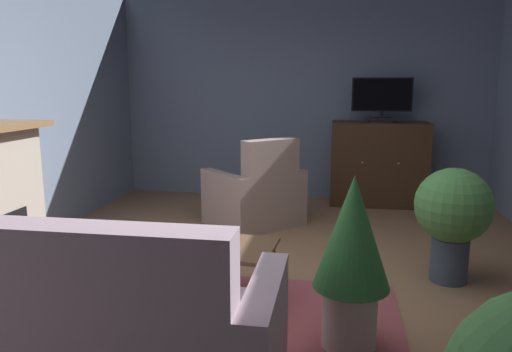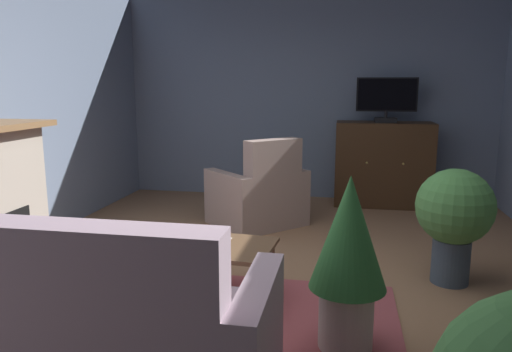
% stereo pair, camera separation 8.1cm
% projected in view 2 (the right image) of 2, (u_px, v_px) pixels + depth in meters
% --- Properties ---
extents(ground_plane, '(5.64, 7.36, 0.04)m').
position_uv_depth(ground_plane, '(267.00, 300.00, 3.60)').
color(ground_plane, '#936B4C').
extents(wall_back, '(5.64, 0.10, 2.81)m').
position_uv_depth(wall_back, '(307.00, 97.00, 6.65)').
color(wall_back, slate).
rests_on(wall_back, ground_plane).
extents(rug_central, '(2.45, 1.79, 0.01)m').
position_uv_depth(rug_central, '(209.00, 330.00, 3.11)').
color(rug_central, '#9E474C').
rests_on(rug_central, ground_plane).
extents(tv_cabinet, '(1.23, 0.56, 1.10)m').
position_uv_depth(tv_cabinet, '(383.00, 166.00, 6.29)').
color(tv_cabinet, black).
rests_on(tv_cabinet, ground_plane).
extents(television, '(0.75, 0.20, 0.57)m').
position_uv_depth(television, '(387.00, 99.00, 6.08)').
color(television, black).
rests_on(television, tv_cabinet).
extents(coffee_table, '(0.91, 0.64, 0.42)m').
position_uv_depth(coffee_table, '(214.00, 251.00, 3.52)').
color(coffee_table, brown).
rests_on(coffee_table, ground_plane).
extents(tv_remote, '(0.17, 0.13, 0.02)m').
position_uv_depth(tv_remote, '(217.00, 248.00, 3.41)').
color(tv_remote, black).
rests_on(tv_remote, coffee_table).
extents(folded_newspaper, '(0.34, 0.27, 0.01)m').
position_uv_depth(folded_newspaper, '(208.00, 240.00, 3.61)').
color(folded_newspaper, silver).
rests_on(folded_newspaper, coffee_table).
extents(sofa_floral, '(1.50, 0.85, 0.98)m').
position_uv_depth(sofa_floral, '(124.00, 335.00, 2.42)').
color(sofa_floral, '#AD93A3').
rests_on(sofa_floral, ground_plane).
extents(armchair_beside_cabinet, '(1.22, 1.22, 1.00)m').
position_uv_depth(armchair_beside_cabinet, '(259.00, 197.00, 5.41)').
color(armchair_beside_cabinet, '#A3897F').
rests_on(armchair_beside_cabinet, ground_plane).
extents(potted_plant_leafy_by_curtain, '(0.46, 0.46, 1.07)m').
position_uv_depth(potted_plant_leafy_by_curtain, '(348.00, 252.00, 2.79)').
color(potted_plant_leafy_by_curtain, beige).
rests_on(potted_plant_leafy_by_curtain, ground_plane).
extents(potted_plant_small_fern_corner, '(0.60, 0.60, 0.93)m').
position_uv_depth(potted_plant_small_fern_corner, '(454.00, 214.00, 3.77)').
color(potted_plant_small_fern_corner, '#3D4C5B').
rests_on(potted_plant_small_fern_corner, ground_plane).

